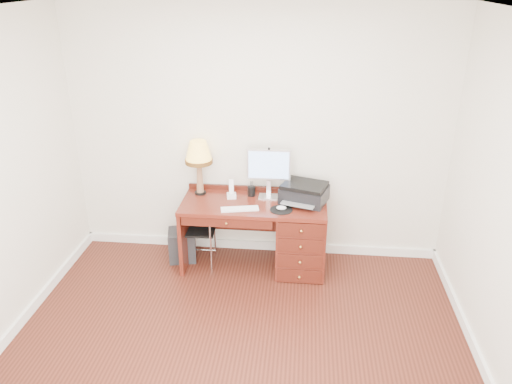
# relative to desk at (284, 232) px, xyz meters

# --- Properties ---
(ground) EXTENTS (4.00, 4.00, 0.00)m
(ground) POSITION_rel_desk_xyz_m (-0.32, -1.40, -0.41)
(ground) COLOR #37140C
(ground) RESTS_ON ground
(room_shell) EXTENTS (4.00, 4.00, 4.00)m
(room_shell) POSITION_rel_desk_xyz_m (-0.32, -0.77, -0.36)
(room_shell) COLOR silver
(room_shell) RESTS_ON ground
(desk) EXTENTS (1.50, 0.67, 0.75)m
(desk) POSITION_rel_desk_xyz_m (0.00, 0.00, 0.00)
(desk) COLOR #601E14
(desk) RESTS_ON ground
(monitor) EXTENTS (0.45, 0.15, 0.52)m
(monitor) POSITION_rel_desk_xyz_m (-0.18, 0.16, 0.67)
(monitor) COLOR silver
(monitor) RESTS_ON desk
(keyboard) EXTENTS (0.39, 0.19, 0.01)m
(keyboard) POSITION_rel_desk_xyz_m (-0.45, -0.19, 0.34)
(keyboard) COLOR white
(keyboard) RESTS_ON desk
(mouse_pad) EXTENTS (0.23, 0.23, 0.05)m
(mouse_pad) POSITION_rel_desk_xyz_m (-0.03, -0.16, 0.35)
(mouse_pad) COLOR black
(mouse_pad) RESTS_ON desk
(printer) EXTENTS (0.54, 0.47, 0.20)m
(printer) POSITION_rel_desk_xyz_m (0.19, 0.08, 0.44)
(printer) COLOR black
(printer) RESTS_ON desk
(leg_lamp) EXTENTS (0.29, 0.29, 0.59)m
(leg_lamp) POSITION_rel_desk_xyz_m (-0.92, 0.16, 0.77)
(leg_lamp) COLOR black
(leg_lamp) RESTS_ON desk
(phone) EXTENTS (0.11, 0.11, 0.20)m
(phone) POSITION_rel_desk_xyz_m (-0.57, 0.09, 0.40)
(phone) COLOR white
(phone) RESTS_ON desk
(pen_cup) EXTENTS (0.08, 0.08, 0.10)m
(pen_cup) POSITION_rel_desk_xyz_m (-0.37, 0.16, 0.39)
(pen_cup) COLOR black
(pen_cup) RESTS_ON desk
(chair) EXTENTS (0.36, 0.37, 0.75)m
(chair) POSITION_rel_desk_xyz_m (-0.92, -0.05, 0.04)
(chair) COLOR black
(chair) RESTS_ON ground
(equipment_box) EXTENTS (0.35, 0.35, 0.34)m
(equipment_box) POSITION_rel_desk_xyz_m (-1.13, 0.05, -0.24)
(equipment_box) COLOR black
(equipment_box) RESTS_ON ground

